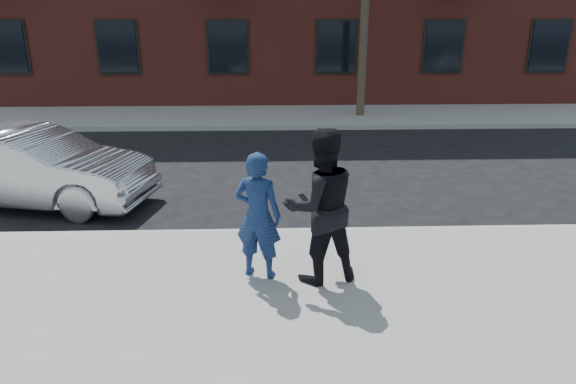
{
  "coord_description": "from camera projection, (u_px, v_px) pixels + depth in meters",
  "views": [
    {
      "loc": [
        1.57,
        -5.64,
        3.23
      ],
      "look_at": [
        1.77,
        0.4,
        1.15
      ],
      "focal_mm": 32.0,
      "sensor_mm": 36.0,
      "label": 1
    }
  ],
  "objects": [
    {
      "name": "ground",
      "position": [
        146.0,
        292.0,
        6.33
      ],
      "size": [
        100.0,
        100.0,
        0.0
      ],
      "primitive_type": "plane",
      "color": "black",
      "rests_on": "ground"
    },
    {
      "name": "near_sidewalk",
      "position": [
        140.0,
        297.0,
        6.07
      ],
      "size": [
        50.0,
        3.5,
        0.15
      ],
      "primitive_type": "cube",
      "color": "gray",
      "rests_on": "ground"
    },
    {
      "name": "near_curb",
      "position": [
        169.0,
        236.0,
        7.77
      ],
      "size": [
        50.0,
        0.1,
        0.15
      ],
      "primitive_type": "cube",
      "color": "#999691",
      "rests_on": "ground"
    },
    {
      "name": "far_sidewalk",
      "position": [
        223.0,
        117.0,
        16.94
      ],
      "size": [
        50.0,
        3.5,
        0.15
      ],
      "primitive_type": "cube",
      "color": "gray",
      "rests_on": "ground"
    },
    {
      "name": "far_curb",
      "position": [
        218.0,
        128.0,
        15.23
      ],
      "size": [
        50.0,
        0.1,
        0.15
      ],
      "primitive_type": "cube",
      "color": "#999691",
      "rests_on": "ground"
    },
    {
      "name": "silver_sedan",
      "position": [
        33.0,
        168.0,
        9.04
      ],
      "size": [
        4.39,
        2.26,
        1.38
      ],
      "primitive_type": "imported",
      "rotation": [
        0.0,
        0.0,
        1.37
      ],
      "color": "#B7BABF",
      "rests_on": "ground"
    },
    {
      "name": "man_hoodie",
      "position": [
        258.0,
        216.0,
        6.19
      ],
      "size": [
        0.67,
        0.57,
        1.59
      ],
      "rotation": [
        0.0,
        0.0,
        2.82
      ],
      "color": "navy",
      "rests_on": "near_sidewalk"
    },
    {
      "name": "man_peacoat",
      "position": [
        321.0,
        207.0,
        6.06
      ],
      "size": [
        1.08,
        0.94,
        1.89
      ],
      "rotation": [
        0.0,
        0.0,
        3.42
      ],
      "color": "black",
      "rests_on": "near_sidewalk"
    }
  ]
}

